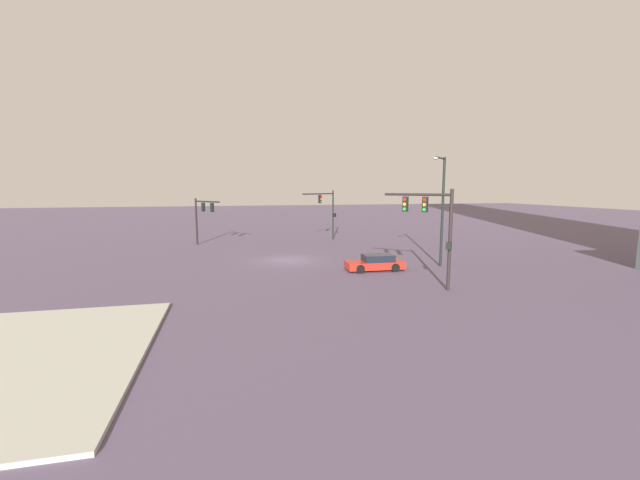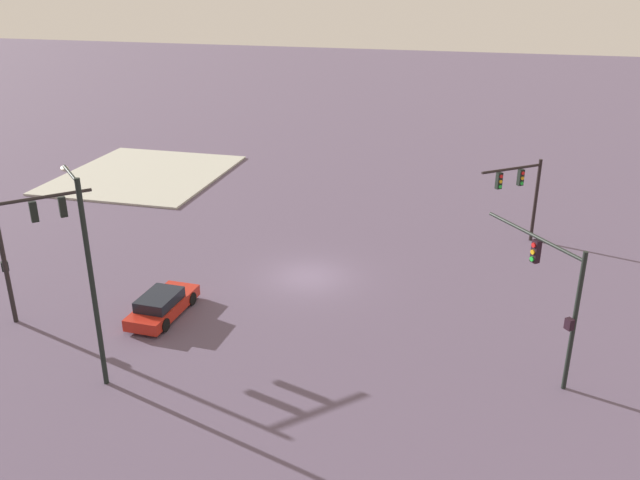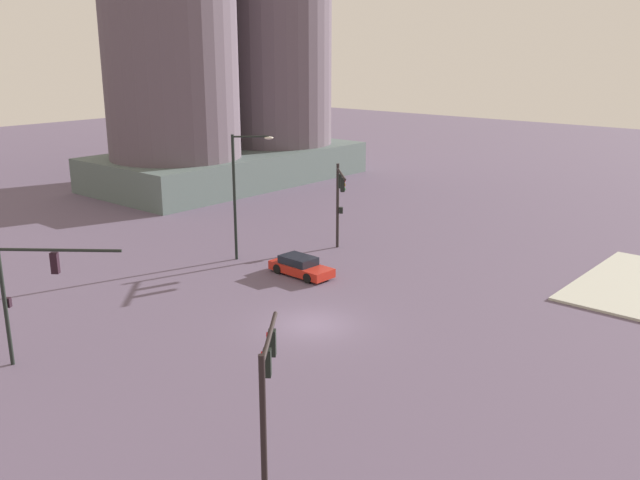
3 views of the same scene
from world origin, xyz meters
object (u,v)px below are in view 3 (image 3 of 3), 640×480
traffic_signal_near_corner (340,194)px  traffic_signal_opposite_side (28,283)px  traffic_signal_cross_street (267,382)px  sedan_car_approaching (300,266)px  streetlamp_curved_arm (239,188)px

traffic_signal_near_corner → traffic_signal_opposite_side: size_ratio=1.04×
traffic_signal_cross_street → sedan_car_approaching: traffic_signal_cross_street is taller
traffic_signal_near_corner → traffic_signal_cross_street: traffic_signal_near_corner is taller
sedan_car_approaching → traffic_signal_opposite_side: bearing=-89.5°
traffic_signal_cross_street → streetlamp_curved_arm: bearing=10.7°
streetlamp_curved_arm → sedan_car_approaching: bearing=-43.2°
traffic_signal_near_corner → sedan_car_approaching: size_ratio=1.39×
traffic_signal_near_corner → sedan_car_approaching: bearing=-31.1°
traffic_signal_opposite_side → sedan_car_approaching: bearing=50.0°
sedan_car_approaching → streetlamp_curved_arm: bearing=-176.4°
traffic_signal_near_corner → traffic_signal_opposite_side: traffic_signal_near_corner is taller
traffic_signal_opposite_side → sedan_car_approaching: (17.28, -0.53, -3.40)m
traffic_signal_opposite_side → traffic_signal_cross_street: (0.87, -13.99, -0.43)m
traffic_signal_near_corner → traffic_signal_cross_street: size_ratio=1.21×
traffic_signal_cross_street → streetlamp_curved_arm: streetlamp_curved_arm is taller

